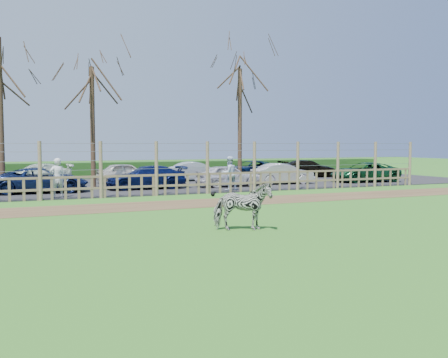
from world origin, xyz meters
name	(u,v)px	position (x,y,z in m)	size (l,w,h in m)	color
ground	(226,220)	(0.00, 0.00, 0.00)	(120.00, 120.00, 0.00)	#569B30
dirt_strip	(181,204)	(0.00, 4.50, 0.01)	(34.00, 2.80, 0.01)	brown
asphalt	(126,185)	(0.00, 14.50, 0.02)	(44.00, 13.00, 0.04)	#232326
hedge	(105,170)	(0.00, 21.50, 0.55)	(46.00, 2.00, 1.10)	#1E4716
fence	(157,178)	(0.00, 8.00, 0.80)	(30.16, 0.16, 2.50)	brown
tree_mid	(92,98)	(-2.00, 13.50, 4.87)	(4.80, 4.80, 6.83)	#3D2B1E
tree_right	(240,97)	(7.00, 14.00, 5.24)	(4.80, 4.80, 7.35)	#3D2B1E
zebra	(242,206)	(-0.32, -1.86, 0.66)	(0.72, 1.57, 1.33)	gray
visitor_a	(57,178)	(-4.28, 8.60, 0.90)	(0.63, 0.41, 1.72)	silver
visitor_b	(229,173)	(3.98, 8.79, 0.90)	(0.84, 0.65, 1.72)	silver
crow	(213,194)	(2.30, 6.78, 0.10)	(0.26, 0.19, 0.21)	black
car_2	(42,180)	(-4.77, 11.27, 0.64)	(1.99, 4.32, 1.20)	#121E49
car_3	(146,177)	(0.35, 11.31, 0.64)	(1.68, 4.13, 1.20)	#0C164A
car_4	(228,176)	(4.83, 10.89, 0.64)	(1.42, 3.52, 1.20)	silver
car_5	(283,174)	(8.53, 11.33, 0.64)	(1.27, 3.64, 1.20)	#BFB8C0
car_6	(365,172)	(14.00, 10.73, 0.64)	(1.99, 4.32, 1.20)	#104324
car_9	(35,174)	(-4.83, 16.34, 0.64)	(1.68, 4.13, 1.20)	silver
car_10	(126,173)	(0.28, 15.82, 0.64)	(1.42, 3.52, 1.20)	silver
car_11	(196,171)	(4.79, 15.81, 0.64)	(1.27, 3.64, 1.20)	#B1BBBF
car_12	(250,170)	(8.87, 16.38, 0.64)	(1.99, 4.32, 1.20)	#0E2145
car_13	(308,169)	(13.25, 15.92, 0.64)	(1.68, 4.13, 1.20)	black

